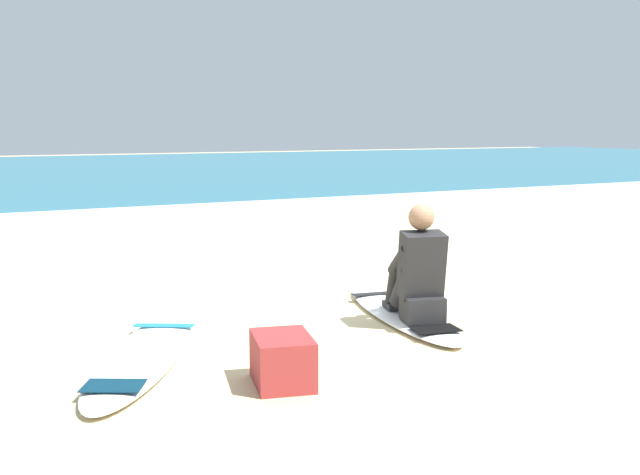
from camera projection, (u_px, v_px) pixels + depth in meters
ground_plane at (349, 313)px, 6.60m from camera, size 80.00×80.00×0.00m
sea at (33, 173)px, 25.80m from camera, size 80.00×28.00×0.10m
breaking_foam at (127, 213)px, 13.81m from camera, size 80.00×0.90×0.11m
surfboard_main at (401, 313)px, 6.47m from camera, size 0.93×2.22×0.08m
surfer_seated at (418, 274)px, 6.12m from camera, size 0.51×0.76×0.95m
surfboard_spare_near at (144, 355)px, 5.28m from camera, size 1.57×2.28×0.08m
beach_bag at (283, 360)px, 4.76m from camera, size 0.47×0.55×0.32m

